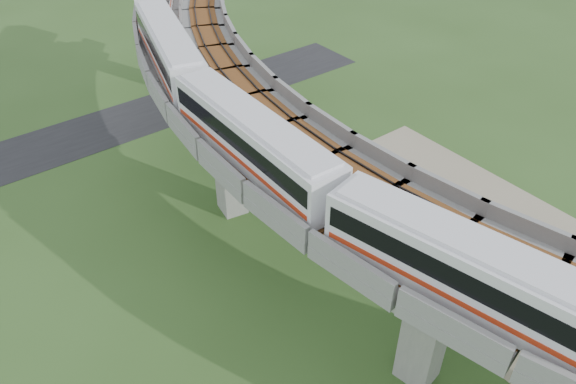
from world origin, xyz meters
The scene contains 17 objects.
ground centered at (0.00, 0.00, 0.00)m, with size 160.00×160.00×0.00m, color #335221.
dirt_lot centered at (14.00, -2.00, 0.02)m, with size 18.00×26.00×0.04m, color gray.
asphalt_road centered at (0.00, 30.00, 0.01)m, with size 60.00×8.00×0.03m, color #232326.
viaduct centered at (3.84, 0.00, 9.05)m, with size 19.58×73.98×11.40m.
metro_train centered at (0.99, 8.73, 12.31)m, with size 15.32×60.64×3.64m.
fence centered at (9.75, 0.00, 0.75)m, with size 3.87×38.73×1.50m.
tree_0 centered at (11.24, 23.32, 2.26)m, with size 2.26×2.26×3.22m.
tree_1 centered at (10.02, 17.36, 2.40)m, with size 2.54×2.54×3.49m.
tree_2 centered at (7.25, 10.81, 2.65)m, with size 2.93×2.93×3.90m.
tree_3 centered at (7.79, 7.93, 2.51)m, with size 3.20×3.20×3.87m.
tree_4 centered at (6.82, 2.26, 2.03)m, with size 3.16×3.16×3.38m.
tree_5 centered at (6.86, -3.36, 2.30)m, with size 2.58×2.58×3.41m.
tree_6 centered at (7.25, -10.35, 2.42)m, with size 3.01×3.01×3.71m.
tree_7 centered at (8.58, -13.10, 1.72)m, with size 2.21×2.21×2.66m.
car_white centered at (10.51, -6.47, 0.68)m, with size 1.51×3.75×1.28m, color silver.
car_red centered at (15.15, 0.72, 0.63)m, with size 1.24×3.55×1.17m, color #A8130F.
car_dark centered at (15.15, 7.86, 0.61)m, with size 1.59×3.92×1.14m, color black.
Camera 1 is at (-18.33, -22.21, 30.37)m, focal length 35.00 mm.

